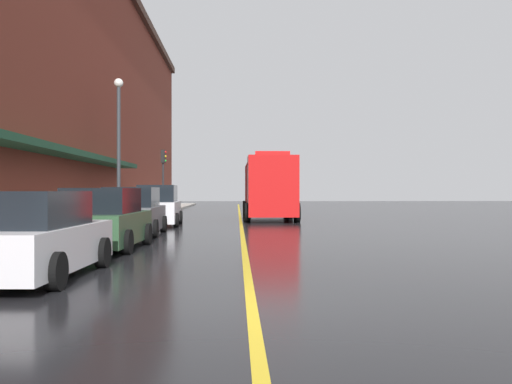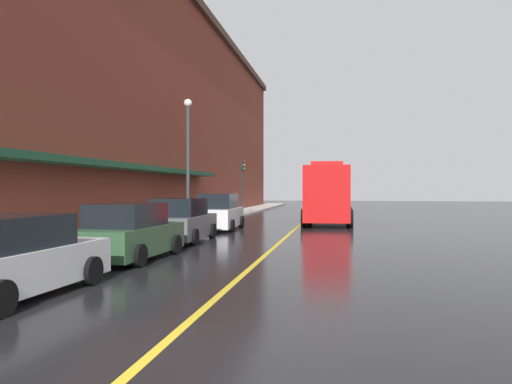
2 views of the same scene
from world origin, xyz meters
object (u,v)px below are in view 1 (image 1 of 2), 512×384
(parked_car_0, at_px, (30,237))
(parking_meter_0, at_px, (126,203))
(parked_car_1, at_px, (104,221))
(parking_meter_2, at_px, (129,203))
(street_lamp_left, at_px, (119,134))
(traffic_light_near, at_px, (163,169))
(parked_car_2, at_px, (133,213))
(fire_truck, at_px, (269,189))
(parked_car_3, at_px, (158,207))

(parked_car_0, xyz_separation_m, parking_meter_0, (-1.30, 15.98, 0.29))
(parked_car_1, bearing_deg, parking_meter_2, 9.28)
(street_lamp_left, height_order, traffic_light_near, street_lamp_left)
(parked_car_0, distance_m, parking_meter_0, 16.04)
(parked_car_2, distance_m, parking_meter_0, 5.72)
(parking_meter_0, relative_size, parking_meter_2, 1.00)
(parking_meter_0, distance_m, street_lamp_left, 3.67)
(traffic_light_near, bearing_deg, parking_meter_2, -90.28)
(fire_truck, bearing_deg, parked_car_0, -14.83)
(parking_meter_0, xyz_separation_m, traffic_light_near, (0.06, 13.21, 2.10))
(parked_car_1, height_order, parking_meter_2, parked_car_1)
(parked_car_1, relative_size, parked_car_3, 0.94)
(parked_car_0, relative_size, traffic_light_near, 1.08)
(parking_meter_0, distance_m, parking_meter_2, 0.79)
(parked_car_1, height_order, parked_car_3, parked_car_3)
(parked_car_1, relative_size, fire_truck, 0.51)
(parked_car_0, relative_size, parked_car_2, 1.03)
(parked_car_3, bearing_deg, parked_car_0, 177.26)
(parked_car_3, distance_m, street_lamp_left, 4.28)
(parked_car_2, height_order, street_lamp_left, street_lamp_left)
(parked_car_2, relative_size, parked_car_3, 0.96)
(parked_car_2, xyz_separation_m, street_lamp_left, (-1.93, 6.96, 3.58))
(fire_truck, height_order, traffic_light_near, traffic_light_near)
(parking_meter_0, xyz_separation_m, parking_meter_2, (0.00, 0.79, 0.00))
(parked_car_1, height_order, parked_car_2, parked_car_2)
(traffic_light_near, bearing_deg, parked_car_0, -87.56)
(street_lamp_left, bearing_deg, parked_car_0, -83.75)
(parked_car_2, bearing_deg, parked_car_1, -179.39)
(parked_car_0, relative_size, fire_truck, 0.54)
(street_lamp_left, bearing_deg, parked_car_2, -74.50)
(parked_car_3, relative_size, street_lamp_left, 0.67)
(parked_car_3, height_order, street_lamp_left, street_lamp_left)
(parking_meter_0, bearing_deg, parked_car_2, -76.54)
(parking_meter_0, relative_size, street_lamp_left, 0.19)
(parked_car_1, distance_m, parking_meter_0, 10.82)
(parked_car_1, height_order, fire_truck, fire_truck)
(parked_car_2, relative_size, parking_meter_0, 3.37)
(parked_car_0, xyz_separation_m, street_lamp_left, (-1.90, 17.38, 3.63))
(parked_car_0, xyz_separation_m, parked_car_1, (0.15, 5.26, 0.03))
(parked_car_1, xyz_separation_m, parked_car_2, (-0.13, 5.16, 0.02))
(parked_car_2, height_order, fire_truck, fire_truck)
(parked_car_2, bearing_deg, parking_meter_2, 11.01)
(street_lamp_left, bearing_deg, parking_meter_2, -45.25)
(parked_car_2, bearing_deg, parked_car_0, 179.05)
(street_lamp_left, bearing_deg, parking_meter_0, -66.81)
(parked_car_3, distance_m, parking_meter_0, 1.50)
(parked_car_2, bearing_deg, fire_truck, -27.23)
(parked_car_0, xyz_separation_m, fire_truck, (5.66, 21.76, 0.97))
(parked_car_0, distance_m, fire_truck, 22.50)
(parking_meter_2, height_order, traffic_light_near, traffic_light_near)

